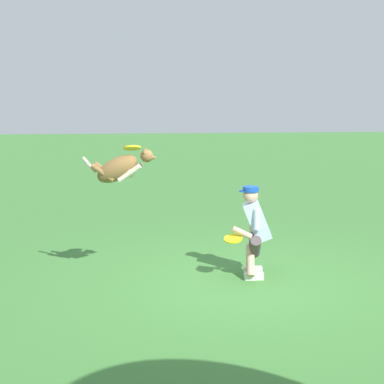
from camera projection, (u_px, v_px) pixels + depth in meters
name	position (u px, v px, depth m)	size (l,w,h in m)	color
ground_plane	(242.00, 286.00, 7.89)	(60.00, 60.00, 0.00)	#3F7B37
person	(255.00, 229.00, 8.20)	(0.62, 0.66, 1.29)	silver
dog	(121.00, 168.00, 7.78)	(1.01, 0.40, 0.55)	brown
frisbee_flying	(132.00, 148.00, 7.72)	(0.24, 0.24, 0.02)	yellow
frisbee_held	(233.00, 239.00, 7.99)	(0.25, 0.25, 0.02)	yellow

